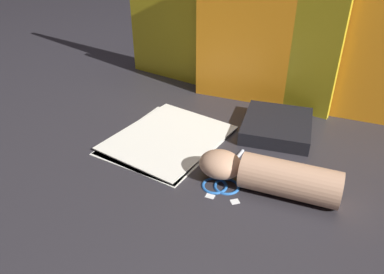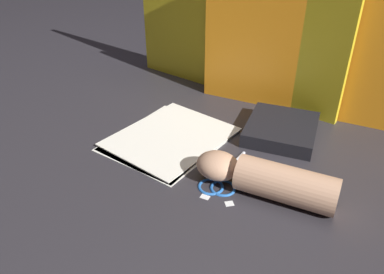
{
  "view_description": "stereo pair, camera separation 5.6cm",
  "coord_description": "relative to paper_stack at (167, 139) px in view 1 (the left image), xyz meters",
  "views": [
    {
      "loc": [
        0.38,
        -0.7,
        0.53
      ],
      "look_at": [
        -0.01,
        -0.05,
        0.06
      ],
      "focal_mm": 35.0,
      "sensor_mm": 36.0,
      "label": 1
    },
    {
      "loc": [
        0.43,
        -0.67,
        0.53
      ],
      "look_at": [
        -0.01,
        -0.05,
        0.06
      ],
      "focal_mm": 35.0,
      "sensor_mm": 36.0,
      "label": 2
    }
  ],
  "objects": [
    {
      "name": "paper_stack",
      "position": [
        0.0,
        0.0,
        0.0
      ],
      "size": [
        0.27,
        0.32,
        0.01
      ],
      "color": "white",
      "rests_on": "ground_plane"
    },
    {
      "name": "backdrop_panel_center",
      "position": [
        0.25,
        0.36,
        0.22
      ],
      "size": [
        0.69,
        0.13,
        0.44
      ],
      "color": "orange",
      "rests_on": "ground_plane"
    },
    {
      "name": "hand_forearm",
      "position": [
        0.31,
        -0.05,
        0.03
      ],
      "size": [
        0.31,
        0.13,
        0.08
      ],
      "color": "tan",
      "rests_on": "ground_plane"
    },
    {
      "name": "pen",
      "position": [
        -0.08,
        0.07,
        -0.0
      ],
      "size": [
        0.06,
        0.15,
        0.01
      ],
      "color": "#2333B2",
      "rests_on": "ground_plane"
    },
    {
      "name": "paper_scrap_mid",
      "position": [
        0.26,
        -0.13,
        -0.0
      ],
      "size": [
        0.02,
        0.02,
        0.0
      ],
      "color": "white",
      "rests_on": "ground_plane"
    },
    {
      "name": "backdrop_panel_left",
      "position": [
        -0.03,
        0.36,
        0.27
      ],
      "size": [
        0.73,
        0.05,
        0.54
      ],
      "color": "yellow",
      "rests_on": "ground_plane"
    },
    {
      "name": "ground_plane",
      "position": [
        0.11,
        0.01,
        -0.0
      ],
      "size": [
        6.0,
        6.0,
        0.0
      ],
      "primitive_type": "plane",
      "color": "#2D2B30"
    },
    {
      "name": "paper_scrap_near",
      "position": [
        0.21,
        -0.14,
        -0.0
      ],
      "size": [
        0.02,
        0.02,
        0.0
      ],
      "color": "white",
      "rests_on": "ground_plane"
    },
    {
      "name": "scissors",
      "position": [
        0.2,
        -0.07,
        -0.0
      ],
      "size": [
        0.17,
        0.19,
        0.01
      ],
      "color": "silver",
      "rests_on": "ground_plane"
    },
    {
      "name": "book_closed",
      "position": [
        0.23,
        0.19,
        0.01
      ],
      "size": [
        0.22,
        0.24,
        0.04
      ],
      "color": "black",
      "rests_on": "ground_plane"
    }
  ]
}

